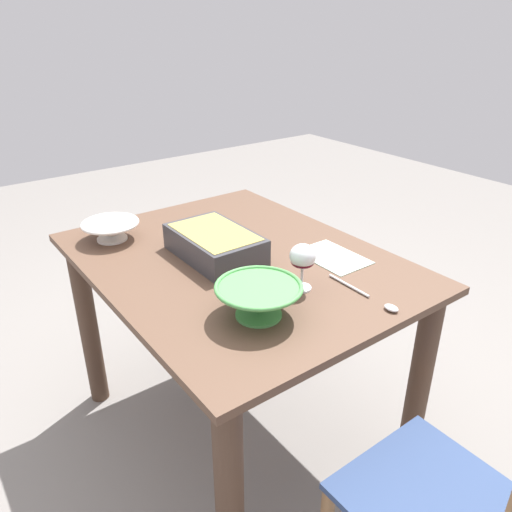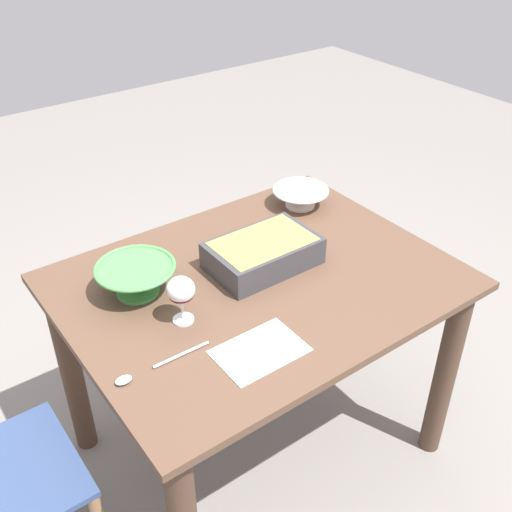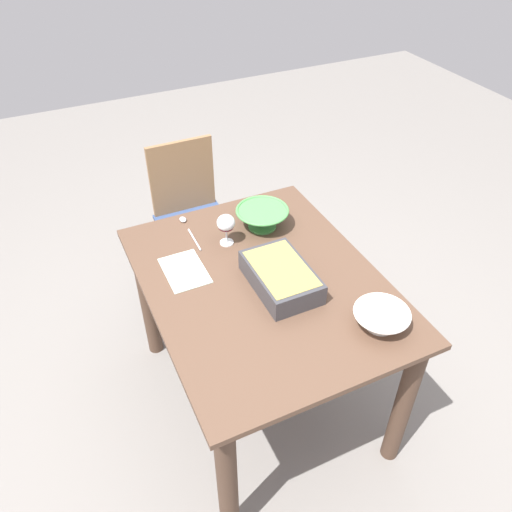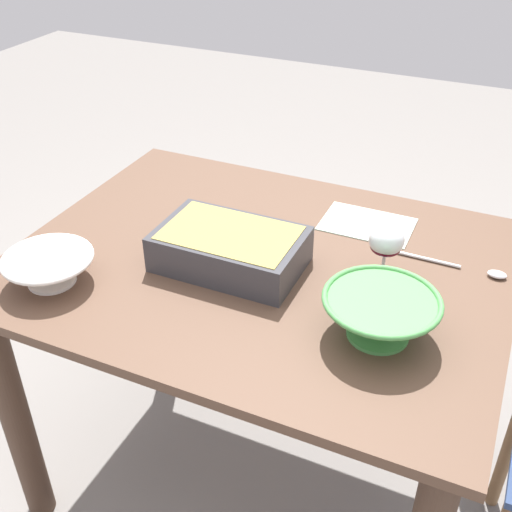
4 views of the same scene
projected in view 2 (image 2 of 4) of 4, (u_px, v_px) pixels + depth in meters
The scene contains 8 objects.
ground_plane at pixel (258, 443), 2.30m from camera, with size 8.00×8.00×0.00m, color gray.
dining_table at pixel (258, 319), 1.96m from camera, with size 1.17×0.91×0.77m.
wine_glass at pixel (181, 292), 1.65m from camera, with size 0.08×0.08×0.15m.
casserole_dish at pixel (263, 252), 1.90m from camera, with size 0.34×0.21×0.09m.
mixing_bowl at pixel (136, 278), 1.78m from camera, with size 0.24×0.24×0.10m.
small_bowl at pixel (301, 196), 2.23m from camera, with size 0.21×0.21×0.07m.
serving_spoon at pixel (145, 371), 1.53m from camera, with size 0.27×0.03×0.01m.
napkin at pixel (260, 351), 1.60m from camera, with size 0.23×0.16×0.00m, color #B2CCB7.
Camera 2 is at (0.90, 1.22, 1.87)m, focal length 42.59 mm.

